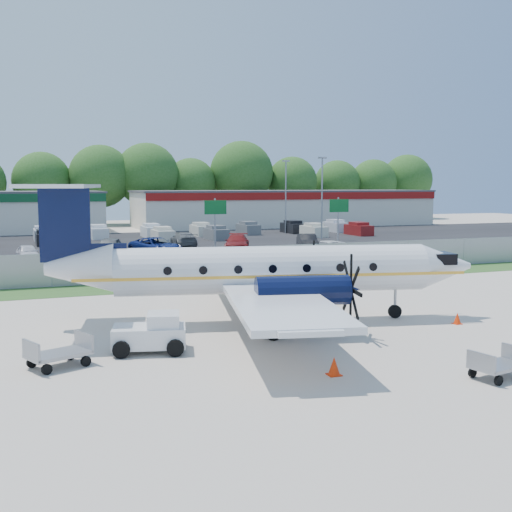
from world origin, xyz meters
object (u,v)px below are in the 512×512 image
object	(u,v)px
aircraft	(263,270)
baggage_cart_far	(499,365)
pushback_tug	(153,333)
baggage_cart_near	(59,353)

from	to	relation	value
aircraft	baggage_cart_far	size ratio (longest dim) A/B	10.24
pushback_tug	baggage_cart_near	distance (m)	3.48
baggage_cart_far	baggage_cart_near	bearing A→B (deg)	154.16
pushback_tug	baggage_cart_near	size ratio (longest dim) A/B	1.28
baggage_cart_near	baggage_cart_far	world-z (taller)	baggage_cart_near
aircraft	baggage_cart_far	xyz separation A→B (m)	(3.92, -10.37, -1.92)
pushback_tug	baggage_cart_far	distance (m)	11.90
baggage_cart_far	aircraft	bearing A→B (deg)	110.70
aircraft	pushback_tug	distance (m)	6.68
aircraft	pushback_tug	size ratio (longest dim) A/B	6.84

